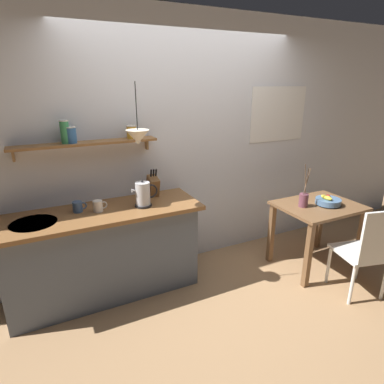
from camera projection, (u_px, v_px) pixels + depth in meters
name	position (u px, v px, depth m)	size (l,w,h in m)	color
ground_plane	(211.00, 283.00, 3.41)	(14.00, 14.00, 0.00)	#A87F56
back_wall	(201.00, 144.00, 3.61)	(6.80, 0.11, 2.70)	silver
kitchen_counter	(105.00, 252.00, 3.12)	(1.83, 0.63, 0.89)	slate
wall_shelf	(87.00, 139.00, 2.91)	(1.29, 0.20, 0.33)	brown
dining_table	(317.00, 216.00, 3.57)	(0.86, 0.67, 0.74)	brown
dining_chair_near	(367.00, 249.00, 3.05)	(0.50, 0.51, 0.94)	white
fruit_bowl	(328.00, 201.00, 3.50)	(0.26, 0.26, 0.12)	#51759E
twig_vase	(304.00, 199.00, 3.45)	(0.10, 0.10, 0.47)	brown
electric_kettle	(143.00, 194.00, 3.03)	(0.25, 0.16, 0.26)	black
knife_block	(153.00, 185.00, 3.31)	(0.09, 0.19, 0.29)	brown
coffee_mug_by_sink	(78.00, 207.00, 2.92)	(0.13, 0.08, 0.10)	#3D5B89
coffee_mug_spare	(98.00, 206.00, 2.93)	(0.13, 0.08, 0.10)	white
pendant_lamp	(138.00, 137.00, 2.77)	(0.20, 0.20, 0.51)	black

